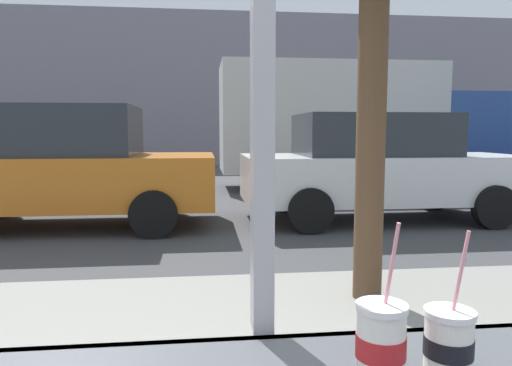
% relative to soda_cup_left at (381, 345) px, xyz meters
% --- Properties ---
extents(ground_plane, '(60.00, 60.00, 0.00)m').
position_rel_soda_cup_left_xyz_m(ground_plane, '(-0.19, 8.22, -1.01)').
color(ground_plane, '#424244').
extents(sidewalk_strip, '(16.00, 2.80, 0.16)m').
position_rel_soda_cup_left_xyz_m(sidewalk_strip, '(-0.19, 1.82, -0.93)').
color(sidewalk_strip, gray).
rests_on(sidewalk_strip, ground).
extents(building_facade_far, '(28.00, 1.20, 6.37)m').
position_rel_soda_cup_left_xyz_m(building_facade_far, '(-0.19, 19.91, 2.18)').
color(building_facade_far, gray).
rests_on(building_facade_far, ground).
extents(soda_cup_left, '(0.10, 0.10, 0.32)m').
position_rel_soda_cup_left_xyz_m(soda_cup_left, '(0.00, 0.00, 0.00)').
color(soda_cup_left, white).
rests_on(soda_cup_left, window_counter).
extents(soda_cup_right, '(0.10, 0.10, 0.30)m').
position_rel_soda_cup_left_xyz_m(soda_cup_right, '(0.14, 0.01, -0.01)').
color(soda_cup_right, white).
rests_on(soda_cup_right, window_counter).
extents(parked_car_orange, '(4.29, 2.03, 1.77)m').
position_rel_soda_cup_left_xyz_m(parked_car_orange, '(-2.33, 6.40, -0.11)').
color(parked_car_orange, orange).
rests_on(parked_car_orange, ground).
extents(parked_car_white, '(4.38, 1.94, 1.68)m').
position_rel_soda_cup_left_xyz_m(parked_car_white, '(2.46, 6.40, -0.15)').
color(parked_car_white, silver).
rests_on(parked_car_white, ground).
extents(box_truck, '(6.98, 2.44, 3.01)m').
position_rel_soda_cup_left_xyz_m(box_truck, '(3.46, 10.72, 0.63)').
color(box_truck, beige).
rests_on(box_truck, ground).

